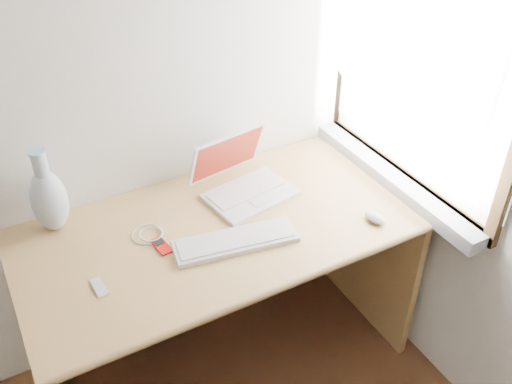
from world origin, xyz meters
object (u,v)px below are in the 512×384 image
external_keyboard (236,241)px  vase (49,198)px  desk (212,257)px  laptop (245,180)px

external_keyboard → vase: size_ratio=1.38×
desk → laptop: laptop is taller
desk → laptop: 0.34m
laptop → vase: vase is taller
laptop → desk: bearing=-170.9°
external_keyboard → vase: (-0.53, 0.39, 0.12)m
external_keyboard → laptop: bearing=66.0°
desk → vase: vase is taller
external_keyboard → desk: bearing=102.5°
desk → vase: size_ratio=4.45×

